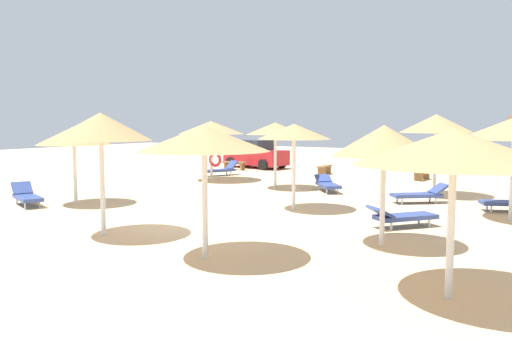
% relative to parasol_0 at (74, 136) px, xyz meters
% --- Properties ---
extents(ground_plane, '(80.00, 80.00, 0.00)m').
position_rel_parasol_0_xyz_m(ground_plane, '(5.48, -0.06, -2.34)').
color(ground_plane, '#DBBA8C').
extents(parasol_0, '(2.48, 2.48, 2.66)m').
position_rel_parasol_0_xyz_m(parasol_0, '(0.00, 0.00, 0.00)').
color(parasol_0, silver).
rests_on(parasol_0, ground).
extents(parasol_1, '(2.36, 2.36, 2.75)m').
position_rel_parasol_0_xyz_m(parasol_1, '(10.79, -0.18, 0.05)').
color(parasol_1, silver).
rests_on(parasol_1, ground).
extents(parasol_2, '(3.15, 3.15, 2.87)m').
position_rel_parasol_0_xyz_m(parasol_2, '(-0.26, 8.14, 0.19)').
color(parasol_2, silver).
rests_on(parasol_2, ground).
extents(parasol_3, '(2.47, 2.47, 2.80)m').
position_rel_parasol_0_xyz_m(parasol_3, '(3.81, 7.20, 0.19)').
color(parasol_3, silver).
rests_on(parasol_3, ground).
extents(parasol_5, '(2.70, 2.70, 3.11)m').
position_rel_parasol_0_xyz_m(parasol_5, '(10.06, 8.48, 0.41)').
color(parasol_5, silver).
rests_on(parasol_5, ground).
extents(parasol_6, '(2.68, 2.68, 2.75)m').
position_rel_parasol_0_xyz_m(parasol_6, '(8.04, -3.20, 0.13)').
color(parasol_6, silver).
rests_on(parasol_6, ground).
extents(parasol_7, '(2.35, 2.35, 2.76)m').
position_rel_parasol_0_xyz_m(parasol_7, '(6.88, 2.98, 0.16)').
color(parasol_7, silver).
rests_on(parasol_7, ground).
extents(parasol_8, '(3.09, 3.09, 2.72)m').
position_rel_parasol_0_xyz_m(parasol_8, '(12.81, -3.06, 0.08)').
color(parasol_8, silver).
rests_on(parasol_8, ground).
extents(parasol_9, '(2.47, 2.47, 3.05)m').
position_rel_parasol_0_xyz_m(parasol_9, '(4.58, -2.83, 0.35)').
color(parasol_9, silver).
rests_on(parasol_9, ground).
extents(lounger_0, '(1.99, 1.28, 0.74)m').
position_rel_parasol_0_xyz_m(lounger_0, '(-1.20, -1.05, -2.03)').
color(lounger_0, '#33478C').
rests_on(lounger_0, ground).
extents(lounger_1, '(1.69, 1.89, 0.63)m').
position_rel_parasol_0_xyz_m(lounger_1, '(10.62, 2.03, -2.04)').
color(lounger_1, '#33478C').
rests_on(lounger_1, ground).
extents(lounger_2, '(1.35, 1.97, 0.76)m').
position_rel_parasol_0_xyz_m(lounger_2, '(-1.18, 10.22, -2.02)').
color(lounger_2, '#33478C').
rests_on(lounger_2, ground).
extents(lounger_3, '(1.70, 1.89, 0.61)m').
position_rel_parasol_0_xyz_m(lounger_3, '(6.08, 7.49, -2.04)').
color(lounger_3, '#33478C').
rests_on(lounger_3, ground).
extents(lounger_5, '(1.89, 1.67, 0.69)m').
position_rel_parasol_0_xyz_m(lounger_5, '(10.04, 6.44, -2.03)').
color(lounger_5, '#33478C').
rests_on(lounger_5, ground).
extents(bench_0, '(0.55, 1.53, 0.49)m').
position_rel_parasol_0_xyz_m(bench_0, '(3.30, 13.45, -2.00)').
color(bench_0, brown).
rests_on(bench_0, ground).
extents(bench_1, '(1.53, 0.53, 0.49)m').
position_rel_parasol_0_xyz_m(bench_1, '(-2.38, 13.20, -2.00)').
color(bench_1, brown).
rests_on(bench_1, ground).
extents(bench_2, '(0.53, 1.53, 0.49)m').
position_rel_parasol_0_xyz_m(bench_2, '(8.36, 13.64, -2.00)').
color(bench_2, brown).
rests_on(bench_2, ground).
extents(parked_car, '(4.23, 2.52, 1.72)m').
position_rel_parasol_0_xyz_m(parked_car, '(-2.02, 14.99, -1.52)').
color(parked_car, '#B21E23').
rests_on(parked_car, ground).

